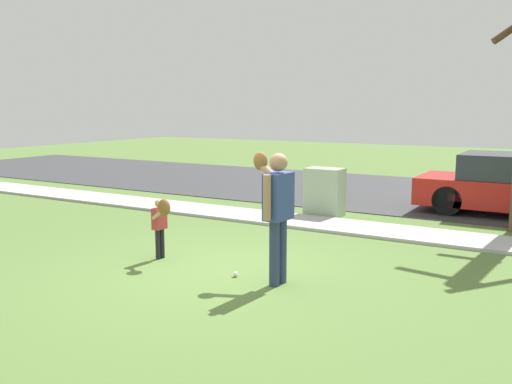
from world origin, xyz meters
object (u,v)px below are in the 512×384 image
(utility_cabinet, at_px, (325,192))
(person_adult, at_px, (276,204))
(baseball, at_px, (235,274))
(person_child, at_px, (161,219))

(utility_cabinet, bearing_deg, person_adult, -74.09)
(person_adult, bearing_deg, utility_cabinet, -69.13)
(person_adult, xyz_separation_m, baseball, (-0.63, -0.04, -1.05))
(person_child, xyz_separation_m, baseball, (1.46, -0.16, -0.62))
(person_adult, height_order, person_child, person_adult)
(baseball, relative_size, utility_cabinet, 0.07)
(person_child, relative_size, utility_cabinet, 0.95)
(person_adult, distance_m, utility_cabinet, 4.92)
(person_child, bearing_deg, baseball, -1.45)
(person_adult, relative_size, baseball, 23.94)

